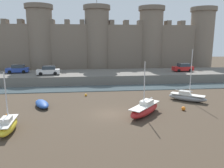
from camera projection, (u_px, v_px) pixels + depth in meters
ground_plane at (110, 114)px, 24.06m from camera, size 160.00×160.00×0.00m
water_channel at (103, 88)px, 36.72m from camera, size 80.00×4.50×0.10m
quay_road at (100, 77)px, 43.63m from camera, size 65.20×10.00×1.71m
castle at (97, 43)px, 52.98m from camera, size 59.59×6.39×19.02m
sailboat_foreground_right at (187, 97)px, 29.11m from camera, size 4.73×4.11×6.85m
sailboat_midflat_right at (8, 125)px, 19.23m from camera, size 1.42×4.14×5.32m
sailboat_midflat_centre at (145, 109)px, 23.64m from camera, size 4.83×5.15×5.86m
rowboat_near_channel_right at (42, 104)px, 26.50m from camera, size 2.69×3.85×0.78m
mooring_buoy_near_shore at (183, 108)px, 25.24m from camera, size 0.46×0.46×0.46m
mooring_buoy_mid_mud at (86, 95)px, 31.64m from camera, size 0.37×0.37×0.37m
mooring_buoy_near_channel at (7, 115)px, 22.99m from camera, size 0.39×0.39×0.39m
car_quay_west at (48, 71)px, 40.21m from camera, size 4.22×2.12×1.62m
car_quay_east at (183, 68)px, 44.62m from camera, size 4.22×2.12×1.62m
car_quay_centre_east at (18, 69)px, 42.41m from camera, size 4.22×2.12×1.62m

